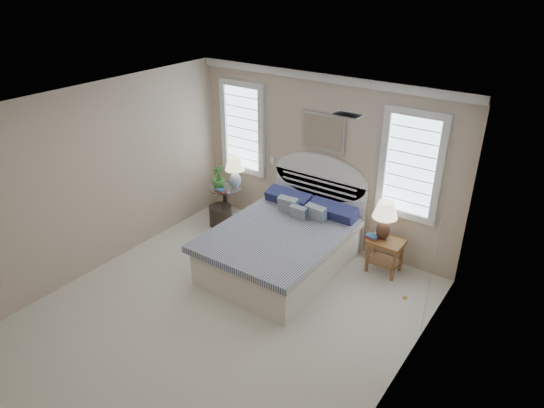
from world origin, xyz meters
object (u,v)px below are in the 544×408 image
Objects in this scene: lamp_left at (235,169)px; nightstand_right at (385,249)px; bed at (285,242)px; side_table_left at (225,200)px; floor_pot at (221,216)px; lamp_right at (385,216)px.

nightstand_right is at bearing -0.68° from lamp_left.
lamp_left is at bearing 179.32° from nightstand_right.
bed is 4.19× the size of lamp_left.
nightstand_right is at bearing 1.94° from side_table_left.
floor_pot is (0.05, -0.20, -0.21)m from side_table_left.
floor_pot is at bearing -174.04° from nightstand_right.
side_table_left is 0.30m from floor_pot.
floor_pot is (-2.90, -0.30, -0.21)m from nightstand_right.
lamp_right is at bearing 6.77° from floor_pot.
lamp_left is (0.13, 0.13, 0.57)m from side_table_left.
side_table_left is 1.08× the size of lamp_right.
floor_pot is at bearing -75.24° from side_table_left.
side_table_left is 2.95m from nightstand_right.
bed is at bearing -19.74° from side_table_left.
lamp_left reaches higher than floor_pot.
lamp_left is (0.08, 0.34, 0.78)m from floor_pot.
bed reaches higher than lamp_left.
lamp_left is 2.74m from lamp_right.
lamp_left is 0.93× the size of lamp_right.
bed is at bearing -13.71° from floor_pot.
nightstand_right is 0.91× the size of lamp_right.
bed reaches higher than nightstand_right.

